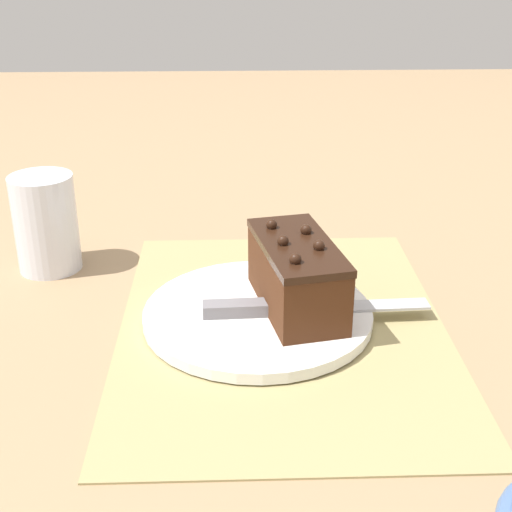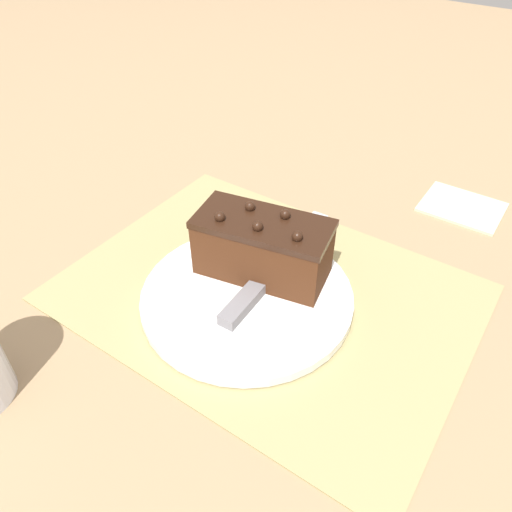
% 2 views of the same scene
% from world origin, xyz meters
% --- Properties ---
extents(ground_plane, '(3.00, 3.00, 0.00)m').
position_xyz_m(ground_plane, '(0.00, 0.00, 0.00)').
color(ground_plane, '#9E7F5B').
extents(placemat_woven, '(0.46, 0.34, 0.00)m').
position_xyz_m(placemat_woven, '(0.00, 0.00, 0.00)').
color(placemat_woven, tan).
rests_on(placemat_woven, ground_plane).
extents(cake_plate, '(0.24, 0.24, 0.01)m').
position_xyz_m(cake_plate, '(0.01, 0.03, 0.01)').
color(cake_plate, white).
rests_on(cake_plate, placemat_woven).
extents(chocolate_cake, '(0.16, 0.10, 0.08)m').
position_xyz_m(chocolate_cake, '(0.02, -0.02, 0.05)').
color(chocolate_cake, '#472614').
rests_on(chocolate_cake, cake_plate).
extents(serving_knife, '(0.03, 0.24, 0.01)m').
position_xyz_m(serving_knife, '(0.01, 0.00, 0.02)').
color(serving_knife, slate).
rests_on(serving_knife, cake_plate).
extents(folded_napkin, '(0.11, 0.09, 0.01)m').
position_xyz_m(folded_napkin, '(-0.14, -0.31, 0.00)').
color(folded_napkin, beige).
rests_on(folded_napkin, ground_plane).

